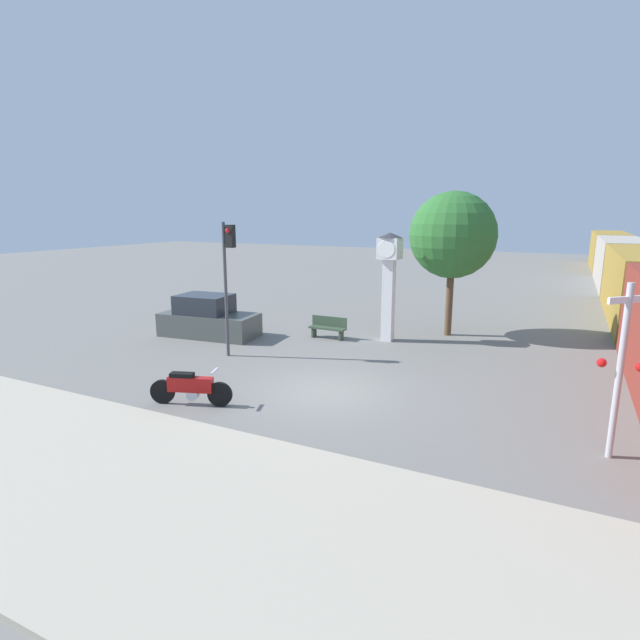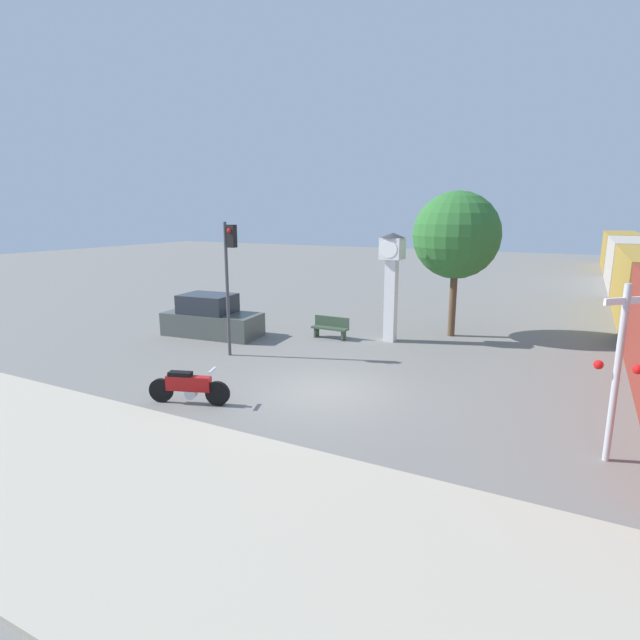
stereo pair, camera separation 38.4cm
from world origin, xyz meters
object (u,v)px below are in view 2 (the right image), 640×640
freight_train (639,273)px  street_tree (456,236)px  motorcycle (189,387)px  parked_car (211,318)px  clock_tower (392,270)px  bench (331,327)px  traffic_light (229,266)px  railroad_crossing_signal (618,367)px

freight_train → street_tree: bearing=-119.2°
motorcycle → freight_train: (12.45, 25.39, 1.20)m
motorcycle → parked_car: size_ratio=0.52×
motorcycle → clock_tower: (2.56, 9.26, 2.45)m
motorcycle → bench: 8.51m
freight_train → traffic_light: traffic_light is taller
motorcycle → railroad_crossing_signal: size_ratio=0.58×
parked_car → clock_tower: bearing=14.6°
motorcycle → parked_car: parked_car is taller
traffic_light → street_tree: size_ratio=0.80×
freight_train → traffic_light: size_ratio=10.60×
parked_car → street_tree: bearing=21.5°
clock_tower → bench: size_ratio=2.79×
railroad_crossing_signal → bench: railroad_crossing_signal is taller
railroad_crossing_signal → street_tree: (-5.62, 9.68, 2.20)m
clock_tower → bench: clock_tower is taller
freight_train → railroad_crossing_signal: bearing=-95.4°
street_tree → bench: 6.51m
bench → clock_tower: bearing=17.3°
street_tree → motorcycle: bearing=-112.1°
motorcycle → traffic_light: (-1.90, 4.44, 2.85)m
railroad_crossing_signal → bench: (-10.06, 6.84, -1.61)m
motorcycle → railroad_crossing_signal: (10.23, 1.67, 1.60)m
street_tree → freight_train: bearing=60.8°
railroad_crossing_signal → clock_tower: bearing=135.3°
motorcycle → street_tree: (4.61, 11.36, 3.81)m
clock_tower → railroad_crossing_signal: clock_tower is taller
street_tree → parked_car: 11.01m
clock_tower → freight_train: (9.89, 16.14, -1.24)m
clock_tower → railroad_crossing_signal: size_ratio=1.16×
freight_train → railroad_crossing_signal: (-2.22, -23.72, 0.40)m
freight_train → street_tree: size_ratio=8.50×
clock_tower → parked_car: (-7.21, -2.69, -2.19)m
clock_tower → freight_train: 18.97m
freight_train → parked_car: 25.45m
motorcycle → street_tree: street_tree is taller
clock_tower → railroad_crossing_signal: 10.82m
motorcycle → bench: bearing=69.6°
clock_tower → traffic_light: traffic_light is taller
railroad_crossing_signal → street_tree: bearing=120.1°
traffic_light → railroad_crossing_signal: size_ratio=1.28×
bench → freight_train: bearing=54.0°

